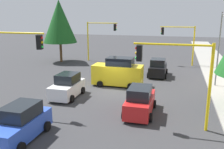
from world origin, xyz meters
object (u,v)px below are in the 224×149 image
car_black (158,68)px  car_white (67,87)px  traffic_signal_far_left (180,37)px  tree_opposite_side (59,21)px  car_red (140,101)px  street_lamp_curbside (220,42)px  traffic_signal_near_left (177,68)px  car_blue (20,124)px  traffic_signal_far_right (99,34)px  traffic_signal_near_right (11,55)px  delivery_van_yellow (118,73)px

car_black → car_white: size_ratio=1.03×
traffic_signal_far_left → tree_opposite_side: size_ratio=0.60×
car_red → street_lamp_curbside: bearing=143.6°
car_white → traffic_signal_near_left: bearing=68.1°
car_red → car_blue: (5.36, -5.83, 0.00)m
traffic_signal_far_right → traffic_signal_far_left: bearing=90.0°
traffic_signal_near_right → street_lamp_curbside: bearing=122.8°
traffic_signal_near_left → delivery_van_yellow: (-8.00, -5.55, -2.45)m
traffic_signal_near_right → traffic_signal_near_left: size_ratio=1.09×
traffic_signal_far_left → street_lamp_curbside: bearing=18.9°
traffic_signal_far_left → street_lamp_curbside: 11.00m
traffic_signal_far_left → street_lamp_curbside: (10.39, 3.57, 0.59)m
traffic_signal_far_right → car_blue: (23.81, 3.12, -3.13)m
street_lamp_curbside → car_white: (6.06, -12.41, -3.45)m
traffic_signal_near_right → car_black: traffic_signal_near_right is taller
street_lamp_curbside → car_black: (-3.30, -5.71, -3.45)m
street_lamp_curbside → car_blue: street_lamp_curbside is taller
street_lamp_curbside → car_red: size_ratio=1.70×
traffic_signal_near_right → traffic_signal_far_left: size_ratio=1.08×
traffic_signal_near_right → delivery_van_yellow: (-8.00, 5.78, -2.76)m
car_black → car_blue: 17.78m
traffic_signal_near_left → tree_opposite_side: size_ratio=0.60×
traffic_signal_near_left → car_white: 9.94m
traffic_signal_near_left → car_black: (-12.91, -2.14, -2.84)m
traffic_signal_near_right → car_black: (-12.91, 9.19, -3.14)m
traffic_signal_near_left → car_red: size_ratio=1.27×
delivery_van_yellow → car_black: delivery_van_yellow is taller
traffic_signal_near_right → car_red: (-1.55, 8.95, -3.14)m
delivery_van_yellow → car_white: (4.45, -3.28, -0.39)m
traffic_signal_near_right → car_white: (-3.55, 2.50, -3.14)m
street_lamp_curbside → traffic_signal_near_left: bearing=-20.4°
street_lamp_curbside → delivery_van_yellow: street_lamp_curbside is taller
tree_opposite_side → delivery_van_yellow: 15.59m
traffic_signal_far_left → car_blue: traffic_signal_far_left is taller
traffic_signal_far_left → car_blue: bearing=-19.0°
tree_opposite_side → delivery_van_yellow: tree_opposite_side is taller
traffic_signal_far_left → street_lamp_curbside: size_ratio=0.75×
traffic_signal_near_right → delivery_van_yellow: bearing=144.2°
traffic_signal_near_left → car_black: traffic_signal_near_left is taller
traffic_signal_far_right → car_white: bearing=8.6°
traffic_signal_far_right → car_red: bearing=25.9°
traffic_signal_near_right → traffic_signal_far_right: traffic_signal_near_right is taller
car_red → car_blue: 7.92m
traffic_signal_far_right → traffic_signal_near_left: bearing=29.5°
traffic_signal_near_right → traffic_signal_far_right: bearing=180.0°
traffic_signal_near_right → tree_opposite_side: bearing=-163.6°
street_lamp_curbside → traffic_signal_near_right: bearing=-57.2°
car_red → car_white: size_ratio=1.10×
traffic_signal_far_right → car_white: size_ratio=1.52×
traffic_signal_near_left → delivery_van_yellow: traffic_signal_near_left is taller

